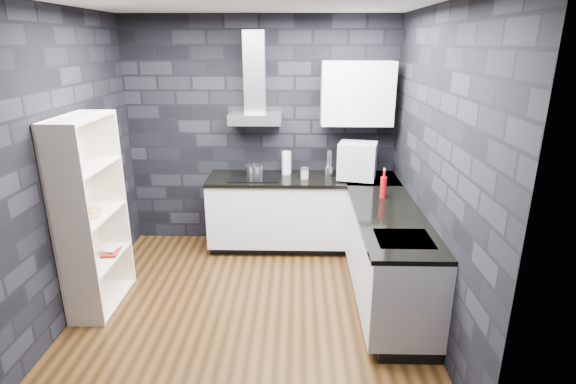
{
  "coord_description": "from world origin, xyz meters",
  "views": [
    {
      "loc": [
        0.45,
        -3.71,
        2.39
      ],
      "look_at": [
        0.35,
        0.45,
        1.0
      ],
      "focal_mm": 28.0,
      "sensor_mm": 36.0,
      "label": 1
    }
  ],
  "objects_px": {
    "storage_jar": "(305,174)",
    "red_bottle": "(383,187)",
    "utensil_crock": "(329,172)",
    "glass_vase": "(287,163)",
    "appliance_garage": "(357,161)",
    "fruit_bowl": "(89,214)",
    "pot": "(255,171)",
    "bookshelf": "(92,216)"
  },
  "relations": [
    {
      "from": "pot",
      "to": "bookshelf",
      "type": "height_order",
      "value": "bookshelf"
    },
    {
      "from": "pot",
      "to": "storage_jar",
      "type": "relative_size",
      "value": 1.76
    },
    {
      "from": "pot",
      "to": "utensil_crock",
      "type": "height_order",
      "value": "pot"
    },
    {
      "from": "utensil_crock",
      "to": "appliance_garage",
      "type": "relative_size",
      "value": 0.29
    },
    {
      "from": "glass_vase",
      "to": "storage_jar",
      "type": "relative_size",
      "value": 2.43
    },
    {
      "from": "glass_vase",
      "to": "appliance_garage",
      "type": "relative_size",
      "value": 0.66
    },
    {
      "from": "pot",
      "to": "appliance_garage",
      "type": "height_order",
      "value": "appliance_garage"
    },
    {
      "from": "glass_vase",
      "to": "appliance_garage",
      "type": "distance_m",
      "value": 0.84
    },
    {
      "from": "utensil_crock",
      "to": "appliance_garage",
      "type": "height_order",
      "value": "appliance_garage"
    },
    {
      "from": "appliance_garage",
      "to": "red_bottle",
      "type": "bearing_deg",
      "value": -58.23
    },
    {
      "from": "storage_jar",
      "to": "appliance_garage",
      "type": "distance_m",
      "value": 0.61
    },
    {
      "from": "appliance_garage",
      "to": "pot",
      "type": "bearing_deg",
      "value": -169.86
    },
    {
      "from": "glass_vase",
      "to": "red_bottle",
      "type": "distance_m",
      "value": 1.3
    },
    {
      "from": "glass_vase",
      "to": "fruit_bowl",
      "type": "distance_m",
      "value": 2.26
    },
    {
      "from": "appliance_garage",
      "to": "fruit_bowl",
      "type": "relative_size",
      "value": 1.84
    },
    {
      "from": "storage_jar",
      "to": "red_bottle",
      "type": "distance_m",
      "value": 1.02
    },
    {
      "from": "glass_vase",
      "to": "storage_jar",
      "type": "bearing_deg",
      "value": -40.47
    },
    {
      "from": "appliance_garage",
      "to": "red_bottle",
      "type": "relative_size",
      "value": 1.93
    },
    {
      "from": "pot",
      "to": "utensil_crock",
      "type": "bearing_deg",
      "value": 2.24
    },
    {
      "from": "fruit_bowl",
      "to": "pot",
      "type": "bearing_deg",
      "value": 43.75
    },
    {
      "from": "appliance_garage",
      "to": "bookshelf",
      "type": "relative_size",
      "value": 0.23
    },
    {
      "from": "glass_vase",
      "to": "fruit_bowl",
      "type": "height_order",
      "value": "glass_vase"
    },
    {
      "from": "pot",
      "to": "bookshelf",
      "type": "bearing_deg",
      "value": -137.48
    },
    {
      "from": "storage_jar",
      "to": "utensil_crock",
      "type": "xyz_separation_m",
      "value": [
        0.28,
        0.07,
        0.0
      ]
    },
    {
      "from": "appliance_garage",
      "to": "glass_vase",
      "type": "bearing_deg",
      "value": 178.33
    },
    {
      "from": "fruit_bowl",
      "to": "glass_vase",
      "type": "bearing_deg",
      "value": 39.97
    },
    {
      "from": "utensil_crock",
      "to": "fruit_bowl",
      "type": "relative_size",
      "value": 0.52
    },
    {
      "from": "appliance_garage",
      "to": "storage_jar",
      "type": "bearing_deg",
      "value": -170.16
    },
    {
      "from": "utensil_crock",
      "to": "pot",
      "type": "bearing_deg",
      "value": -177.76
    },
    {
      "from": "utensil_crock",
      "to": "red_bottle",
      "type": "bearing_deg",
      "value": -54.75
    },
    {
      "from": "storage_jar",
      "to": "glass_vase",
      "type": "bearing_deg",
      "value": 139.53
    },
    {
      "from": "storage_jar",
      "to": "bookshelf",
      "type": "xyz_separation_m",
      "value": [
        -1.94,
        -1.21,
        -0.06
      ]
    },
    {
      "from": "glass_vase",
      "to": "appliance_garage",
      "type": "height_order",
      "value": "appliance_garage"
    },
    {
      "from": "pot",
      "to": "fruit_bowl",
      "type": "xyz_separation_m",
      "value": [
        -1.36,
        -1.3,
        -0.03
      ]
    },
    {
      "from": "storage_jar",
      "to": "fruit_bowl",
      "type": "height_order",
      "value": "storage_jar"
    },
    {
      "from": "red_bottle",
      "to": "bookshelf",
      "type": "height_order",
      "value": "bookshelf"
    },
    {
      "from": "fruit_bowl",
      "to": "utensil_crock",
      "type": "bearing_deg",
      "value": 31.03
    },
    {
      "from": "storage_jar",
      "to": "utensil_crock",
      "type": "relative_size",
      "value": 0.95
    },
    {
      "from": "appliance_garage",
      "to": "red_bottle",
      "type": "distance_m",
      "value": 0.64
    },
    {
      "from": "utensil_crock",
      "to": "glass_vase",
      "type": "bearing_deg",
      "value": 167.08
    },
    {
      "from": "utensil_crock",
      "to": "fruit_bowl",
      "type": "bearing_deg",
      "value": -148.97
    },
    {
      "from": "glass_vase",
      "to": "pot",
      "type": "bearing_deg",
      "value": -158.3
    }
  ]
}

